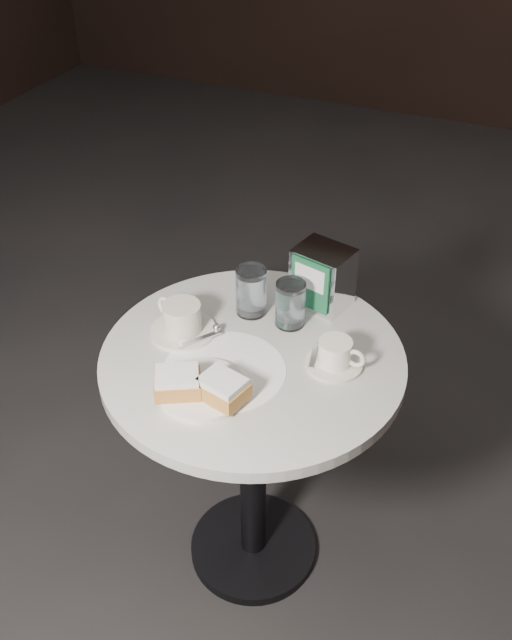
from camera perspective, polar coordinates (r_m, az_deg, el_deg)
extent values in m
plane|color=black|center=(2.18, -0.22, -17.87)|extent=(7.00, 7.00, 0.00)
cylinder|color=black|center=(2.17, -0.22, -17.65)|extent=(0.36, 0.36, 0.03)
cylinder|color=black|center=(1.90, -0.24, -11.58)|extent=(0.07, 0.07, 0.70)
cylinder|color=silver|center=(1.64, -0.28, -3.17)|extent=(0.70, 0.70, 0.03)
cylinder|color=white|center=(1.59, -2.56, -4.02)|extent=(0.31, 0.31, 0.00)
cylinder|color=silver|center=(1.53, -4.32, -5.57)|extent=(0.23, 0.23, 0.01)
cube|color=#C6813D|center=(1.51, -6.29, -5.15)|extent=(0.12, 0.11, 0.04)
cube|color=white|center=(1.50, -6.35, -4.44)|extent=(0.11, 0.10, 0.01)
cube|color=#BE823A|center=(1.49, -2.67, -5.65)|extent=(0.11, 0.10, 0.04)
cube|color=white|center=(1.48, -2.70, -4.94)|extent=(0.11, 0.09, 0.01)
cylinder|color=silver|center=(1.70, -5.85, -0.87)|extent=(0.20, 0.20, 0.01)
cylinder|color=beige|center=(1.67, -5.94, 0.22)|extent=(0.12, 0.12, 0.07)
cylinder|color=#806146|center=(1.65, -6.00, 1.01)|extent=(0.11, 0.11, 0.00)
torus|color=silver|center=(1.71, -7.21, 1.04)|extent=(0.06, 0.03, 0.06)
cube|color=silver|center=(1.65, -4.53, -1.53)|extent=(0.07, 0.09, 0.00)
sphere|color=silver|center=(1.68, -3.17, -0.62)|extent=(0.02, 0.02, 0.02)
cylinder|color=beige|center=(1.61, 6.25, -3.49)|extent=(0.14, 0.14, 0.01)
cylinder|color=white|center=(1.58, 6.33, -2.56)|extent=(0.08, 0.08, 0.06)
cylinder|color=brown|center=(1.57, 6.39, -1.90)|extent=(0.07, 0.07, 0.00)
torus|color=silver|center=(1.57, 7.97, -3.07)|extent=(0.05, 0.01, 0.05)
cube|color=silver|center=(1.61, 4.63, -2.78)|extent=(0.03, 0.09, 0.00)
sphere|color=#B5B6BA|center=(1.65, 5.25, -1.81)|extent=(0.02, 0.02, 0.02)
cylinder|color=white|center=(1.72, -0.38, 2.32)|extent=(0.10, 0.10, 0.12)
cylinder|color=white|center=(1.72, -0.38, 2.19)|extent=(0.09, 0.09, 0.10)
cylinder|color=white|center=(1.69, 2.76, 1.29)|extent=(0.07, 0.07, 0.12)
cylinder|color=white|center=(1.69, 2.76, 1.17)|extent=(0.06, 0.06, 0.10)
cube|color=silver|center=(1.75, 5.36, 3.47)|extent=(0.15, 0.13, 0.15)
cube|color=#1A5B38|center=(1.71, 4.33, 2.78)|extent=(0.10, 0.03, 0.13)
cube|color=silver|center=(1.69, 4.30, 3.34)|extent=(0.08, 0.02, 0.06)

